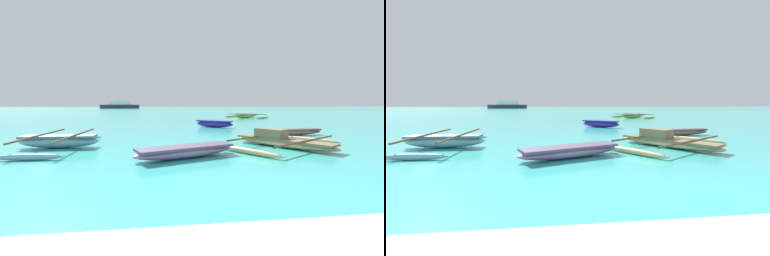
# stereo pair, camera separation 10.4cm
# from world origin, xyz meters

# --- Properties ---
(moored_boat_0) EXTENTS (2.93, 4.66, 0.53)m
(moored_boat_0) POSITION_xyz_m (-3.07, 8.08, 0.25)
(moored_boat_0) COLOR #75A8B9
(moored_boat_0) RESTS_ON ground_plane
(moored_boat_1) EXTENTS (2.62, 2.19, 0.47)m
(moored_boat_1) POSITION_xyz_m (4.57, 15.51, 0.26)
(moored_boat_1) COLOR #3326B2
(moored_boat_1) RESTS_ON ground_plane
(moored_boat_2) EXTENTS (3.45, 2.01, 0.36)m
(moored_boat_2) POSITION_xyz_m (1.53, 5.70, 0.20)
(moored_boat_2) COLOR gray
(moored_boat_2) RESTS_ON ground_plane
(moored_boat_3) EXTENTS (4.89, 5.16, 0.46)m
(moored_boat_3) POSITION_xyz_m (10.77, 26.48, 0.21)
(moored_boat_3) COLOR #91C437
(moored_boat_3) RESTS_ON ground_plane
(moored_boat_4) EXTENTS (5.24, 4.70, 0.67)m
(moored_boat_4) POSITION_xyz_m (5.40, 7.19, 0.22)
(moored_boat_4) COLOR tan
(moored_boat_4) RESTS_ON ground_plane
(moored_boat_5) EXTENTS (3.77, 0.90, 0.34)m
(moored_boat_5) POSITION_xyz_m (7.54, 10.44, 0.19)
(moored_boat_5) COLOR #91625A
(moored_boat_5) RESTS_ON ground_plane
(distant_ferry) EXTENTS (12.13, 2.67, 2.67)m
(distant_ferry) POSITION_xyz_m (-11.67, 83.42, 1.09)
(distant_ferry) COLOR #2D333D
(distant_ferry) RESTS_ON ground_plane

